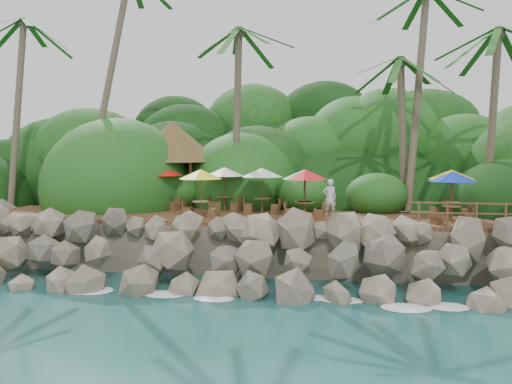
# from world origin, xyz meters

# --- Properties ---
(ground) EXTENTS (140.00, 140.00, 0.00)m
(ground) POSITION_xyz_m (0.00, 0.00, 0.00)
(ground) COLOR #19514F
(ground) RESTS_ON ground
(land_base) EXTENTS (32.00, 25.20, 2.10)m
(land_base) POSITION_xyz_m (0.00, 16.00, 1.05)
(land_base) COLOR gray
(land_base) RESTS_ON ground
(jungle_hill) EXTENTS (44.80, 28.00, 15.40)m
(jungle_hill) POSITION_xyz_m (0.00, 23.50, 0.00)
(jungle_hill) COLOR #143811
(jungle_hill) RESTS_ON ground
(seawall) EXTENTS (29.00, 4.00, 2.30)m
(seawall) POSITION_xyz_m (0.00, 2.00, 1.15)
(seawall) COLOR gray
(seawall) RESTS_ON ground
(terrace) EXTENTS (26.00, 5.00, 0.20)m
(terrace) POSITION_xyz_m (0.00, 6.00, 2.20)
(terrace) COLOR brown
(terrace) RESTS_ON land_base
(jungle_foliage) EXTENTS (44.00, 16.00, 12.00)m
(jungle_foliage) POSITION_xyz_m (0.00, 15.00, 0.00)
(jungle_foliage) COLOR #143811
(jungle_foliage) RESTS_ON ground
(foam_line) EXTENTS (25.20, 0.80, 0.06)m
(foam_line) POSITION_xyz_m (0.00, 0.30, 0.03)
(foam_line) COLOR white
(foam_line) RESTS_ON ground
(palms) EXTENTS (30.60, 6.56, 14.20)m
(palms) POSITION_xyz_m (0.28, 8.95, 12.18)
(palms) COLOR brown
(palms) RESTS_ON ground
(palapa) EXTENTS (5.46, 5.46, 4.60)m
(palapa) POSITION_xyz_m (-5.28, 10.02, 5.79)
(palapa) COLOR brown
(palapa) RESTS_ON ground
(dining_clusters) EXTENTS (18.80, 5.21, 2.18)m
(dining_clusters) POSITION_xyz_m (2.73, 5.93, 4.11)
(dining_clusters) COLOR brown
(dining_clusters) RESTS_ON terrace
(railing) EXTENTS (6.10, 0.10, 1.00)m
(railing) POSITION_xyz_m (9.75, 3.65, 2.91)
(railing) COLOR brown
(railing) RESTS_ON terrace
(waiter) EXTENTS (0.71, 0.56, 1.72)m
(waiter) POSITION_xyz_m (3.39, 6.09, 3.16)
(waiter) COLOR white
(waiter) RESTS_ON terrace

